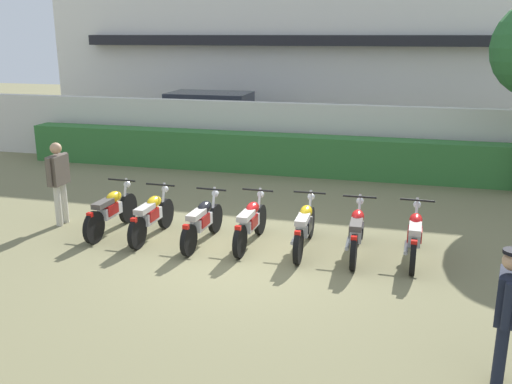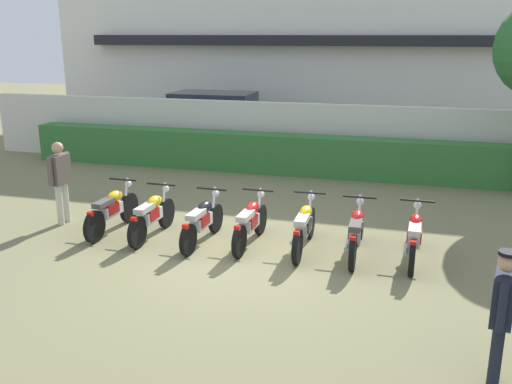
# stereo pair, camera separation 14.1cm
# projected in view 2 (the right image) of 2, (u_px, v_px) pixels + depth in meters

# --- Properties ---
(ground) EXTENTS (60.00, 60.00, 0.00)m
(ground) POSITION_uv_depth(u_px,v_px,m) (243.00, 257.00, 9.81)
(ground) COLOR olive
(building) EXTENTS (21.90, 6.50, 6.77)m
(building) POSITION_uv_depth(u_px,v_px,m) (347.00, 44.00, 22.18)
(building) COLOR white
(building) RESTS_ON ground
(compound_wall) EXTENTS (20.81, 0.30, 1.89)m
(compound_wall) POSITION_uv_depth(u_px,v_px,m) (313.00, 137.00, 15.96)
(compound_wall) COLOR silver
(compound_wall) RESTS_ON ground
(hedge_row) EXTENTS (16.64, 0.70, 1.09)m
(hedge_row) POSITION_uv_depth(u_px,v_px,m) (308.00, 156.00, 15.42)
(hedge_row) COLOR #337033
(hedge_row) RESTS_ON ground
(parked_car) EXTENTS (4.52, 2.10, 1.89)m
(parked_car) POSITION_uv_depth(u_px,v_px,m) (218.00, 121.00, 18.96)
(parked_car) COLOR navy
(parked_car) RESTS_ON ground
(motorcycle_in_row_0) EXTENTS (0.60, 1.88, 0.96)m
(motorcycle_in_row_0) POSITION_uv_depth(u_px,v_px,m) (112.00, 210.00, 10.96)
(motorcycle_in_row_0) COLOR black
(motorcycle_in_row_0) RESTS_ON ground
(motorcycle_in_row_1) EXTENTS (0.60, 1.80, 0.96)m
(motorcycle_in_row_1) POSITION_uv_depth(u_px,v_px,m) (152.00, 215.00, 10.66)
(motorcycle_in_row_1) COLOR black
(motorcycle_in_row_1) RESTS_ON ground
(motorcycle_in_row_2) EXTENTS (0.60, 1.84, 0.94)m
(motorcycle_in_row_2) POSITION_uv_depth(u_px,v_px,m) (202.00, 221.00, 10.36)
(motorcycle_in_row_2) COLOR black
(motorcycle_in_row_2) RESTS_ON ground
(motorcycle_in_row_3) EXTENTS (0.60, 1.84, 0.95)m
(motorcycle_in_row_3) POSITION_uv_depth(u_px,v_px,m) (250.00, 222.00, 10.26)
(motorcycle_in_row_3) COLOR black
(motorcycle_in_row_3) RESTS_ON ground
(motorcycle_in_row_4) EXTENTS (0.60, 1.93, 0.96)m
(motorcycle_in_row_4) POSITION_uv_depth(u_px,v_px,m) (304.00, 226.00, 10.03)
(motorcycle_in_row_4) COLOR black
(motorcycle_in_row_4) RESTS_ON ground
(motorcycle_in_row_5) EXTENTS (0.60, 1.90, 0.96)m
(motorcycle_in_row_5) POSITION_uv_depth(u_px,v_px,m) (356.00, 232.00, 9.75)
(motorcycle_in_row_5) COLOR black
(motorcycle_in_row_5) RESTS_ON ground
(motorcycle_in_row_6) EXTENTS (0.60, 1.88, 0.96)m
(motorcycle_in_row_6) POSITION_uv_depth(u_px,v_px,m) (414.00, 236.00, 9.55)
(motorcycle_in_row_6) COLOR black
(motorcycle_in_row_6) RESTS_ON ground
(inspector_person) EXTENTS (0.23, 0.68, 1.70)m
(inspector_person) POSITION_uv_depth(u_px,v_px,m) (60.00, 176.00, 11.31)
(inspector_person) COLOR beige
(inspector_person) RESTS_ON ground
(officer_0) EXTENTS (0.30, 0.64, 1.59)m
(officer_0) POSITION_uv_depth(u_px,v_px,m) (502.00, 309.00, 5.99)
(officer_0) COLOR black
(officer_0) RESTS_ON ground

